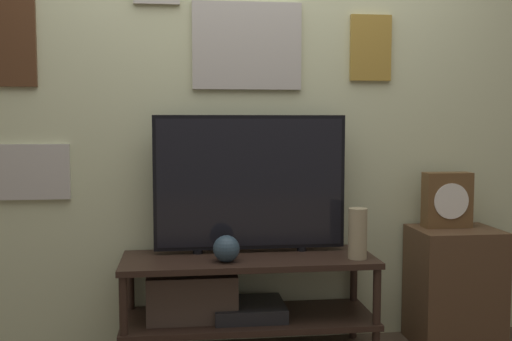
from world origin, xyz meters
TOP-DOWN VIEW (x-y plane):
  - wall_back at (-0.01, 0.55)m, footprint 6.40×0.08m
  - media_console at (-0.10, 0.27)m, footprint 1.28×0.46m
  - television at (0.02, 0.37)m, footprint 1.00×0.05m
  - vase_tall_ceramic at (0.54, 0.16)m, footprint 0.09×0.09m
  - vase_round_glass at (-0.12, 0.17)m, footprint 0.13×0.13m
  - side_table at (1.12, 0.31)m, footprint 0.45×0.37m
  - mantel_clock at (1.09, 0.36)m, footprint 0.26×0.11m

SIDE VIEW (x-z plane):
  - side_table at x=1.12m, z-range 0.00..0.63m
  - media_console at x=-0.10m, z-range 0.07..0.59m
  - vase_round_glass at x=-0.12m, z-range 0.52..0.65m
  - vase_tall_ceramic at x=0.54m, z-range 0.52..0.78m
  - mantel_clock at x=1.09m, z-range 0.63..0.93m
  - television at x=0.02m, z-range 0.53..1.25m
  - wall_back at x=-0.01m, z-range 0.01..2.71m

